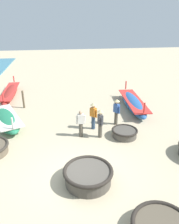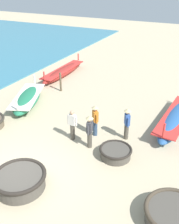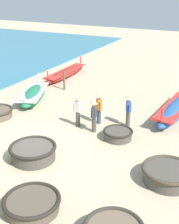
# 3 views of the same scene
# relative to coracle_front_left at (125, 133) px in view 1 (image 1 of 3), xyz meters

# --- Properties ---
(ground_plane) EXTENTS (80.00, 80.00, 0.00)m
(ground_plane) POSITION_rel_coracle_front_left_xyz_m (-2.87, -2.98, -0.25)
(ground_plane) COLOR #BCAD8C
(coracle_front_left) EXTENTS (1.46, 1.46, 0.46)m
(coracle_front_left) POSITION_rel_coracle_front_left_xyz_m (0.00, 0.00, 0.00)
(coracle_front_left) COLOR #4C473F
(coracle_front_left) RESTS_ON ground
(coracle_weathered) EXTENTS (2.03, 2.03, 0.65)m
(coracle_weathered) POSITION_rel_coracle_front_left_xyz_m (-2.56, -3.36, 0.10)
(coracle_weathered) COLOR #4C473F
(coracle_weathered) RESTS_ON ground
(long_boat_blue_hull) EXTENTS (1.52, 5.49, 1.36)m
(long_boat_blue_hull) POSITION_rel_coracle_front_left_xyz_m (1.88, 4.02, 0.14)
(long_boat_blue_hull) COLOR #285693
(long_boat_blue_hull) RESTS_ON ground
(long_boat_green_hull) EXTENTS (1.02, 5.63, 1.15)m
(long_boat_green_hull) POSITION_rel_coracle_front_left_xyz_m (-7.57, 7.96, 0.08)
(long_boat_green_hull) COLOR maroon
(long_boat_green_hull) RESTS_ON ground
(long_boat_white_hull) EXTENTS (2.82, 4.41, 1.25)m
(long_boat_white_hull) POSITION_rel_coracle_front_left_xyz_m (-6.86, 2.57, 0.11)
(long_boat_white_hull) COLOR #237551
(long_boat_white_hull) RESTS_ON ground
(fisherman_by_coracle) EXTENTS (0.36, 0.47, 1.67)m
(fisherman_by_coracle) POSITION_rel_coracle_front_left_xyz_m (-0.07, 1.61, 0.71)
(fisherman_by_coracle) COLOR #4C473D
(fisherman_by_coracle) RESTS_ON ground
(fisherman_with_hat) EXTENTS (0.36, 0.53, 1.67)m
(fisherman_with_hat) POSITION_rel_coracle_front_left_xyz_m (-1.37, 0.17, 0.71)
(fisherman_with_hat) COLOR #4C473D
(fisherman_with_hat) RESTS_ON ground
(fisherman_hauling) EXTENTS (0.53, 0.23, 1.57)m
(fisherman_hauling) POSITION_rel_coracle_front_left_xyz_m (-2.42, 0.42, 0.58)
(fisherman_hauling) COLOR #4C473D
(fisherman_hauling) RESTS_ON ground
(fisherman_standing_right) EXTENTS (0.39, 0.41, 1.67)m
(fisherman_standing_right) POSITION_rel_coracle_front_left_xyz_m (-1.58, 1.22, 0.71)
(fisherman_standing_right) COLOR #2D425B
(fisherman_standing_right) RESTS_ON ground
(mooring_post_mid_beach) EXTENTS (0.14, 0.14, 1.32)m
(mooring_post_mid_beach) POSITION_rel_coracle_front_left_xyz_m (-6.12, 5.26, 0.41)
(mooring_post_mid_beach) COLOR brown
(mooring_post_mid_beach) RESTS_ON ground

